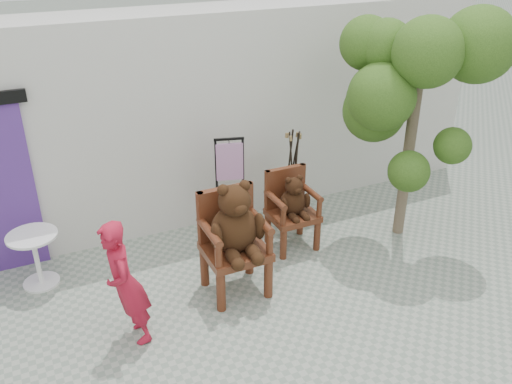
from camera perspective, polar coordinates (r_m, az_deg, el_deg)
ground_plane at (r=6.27m, az=4.79°, el=-13.69°), size 60.00×60.00×0.00m
back_wall at (r=8.02m, az=-5.82°, el=8.04°), size 9.00×1.00×3.00m
chair_big at (r=6.30m, az=-2.31°, el=-4.01°), size 0.73×0.77×1.46m
chair_small at (r=7.30m, az=3.76°, el=-1.16°), size 0.62×0.57×1.09m
person at (r=5.78m, az=-13.57°, el=-9.37°), size 0.36×0.53×1.44m
cafe_table at (r=7.12m, az=-22.20°, el=-6.01°), size 0.60×0.60×0.70m
display_stand at (r=7.47m, az=-2.70°, el=-0.97°), size 0.53×0.46×1.51m
stool_bucket at (r=7.82m, az=3.83°, el=0.82°), size 0.32×0.32×1.45m
tree at (r=7.13m, az=15.65°, el=11.38°), size 1.91×1.72×3.18m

